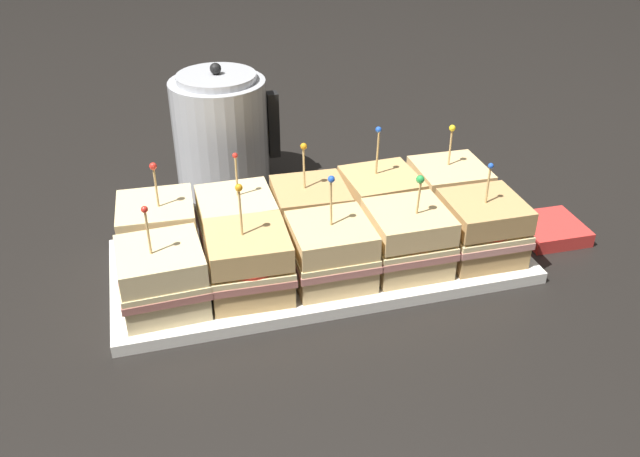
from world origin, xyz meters
TOP-DOWN VIEW (x-y plane):
  - ground_plane at (0.00, 0.00)m, footprint 6.00×6.00m
  - serving_platter at (0.00, 0.00)m, footprint 0.63×0.27m
  - sandwich_front_far_left at (-0.24, -0.06)m, footprint 0.12×0.12m
  - sandwich_front_left at (-0.12, -0.06)m, footprint 0.12×0.12m
  - sandwich_front_center at (0.00, -0.06)m, footprint 0.12×0.12m
  - sandwich_front_right at (0.12, -0.06)m, footprint 0.12×0.12m
  - sandwich_front_far_right at (0.24, -0.06)m, footprint 0.12×0.12m
  - sandwich_back_far_left at (-0.24, 0.06)m, footprint 0.12×0.12m
  - sandwich_back_left at (-0.12, 0.06)m, footprint 0.12×0.12m
  - sandwich_back_center at (0.00, 0.06)m, footprint 0.12×0.12m
  - sandwich_back_right at (0.12, 0.06)m, footprint 0.12×0.12m
  - sandwich_back_far_right at (0.24, 0.06)m, footprint 0.12×0.12m
  - kettle_steel at (-0.10, 0.31)m, footprint 0.19×0.17m
  - napkin_stack at (0.39, -0.01)m, footprint 0.10×0.10m

SIDE VIEW (x-z plane):
  - ground_plane at x=0.00m, z-range 0.00..0.00m
  - serving_platter at x=0.00m, z-range 0.00..0.02m
  - napkin_stack at x=0.39m, z-range 0.00..0.02m
  - sandwich_back_left at x=-0.12m, z-range -0.02..0.14m
  - sandwich_front_far_left at x=-0.24m, z-range -0.02..0.14m
  - sandwich_front_center at x=0.00m, z-range -0.02..0.15m
  - sandwich_back_center at x=0.00m, z-range -0.02..0.15m
  - sandwich_front_far_right at x=0.24m, z-range -0.01..0.14m
  - sandwich_back_right at x=0.12m, z-range -0.02..0.15m
  - sandwich_front_right at x=0.12m, z-range -0.01..0.14m
  - sandwich_back_far_right at x=0.24m, z-range -0.02..0.15m
  - sandwich_front_left at x=-0.12m, z-range -0.02..0.15m
  - sandwich_back_far_left at x=-0.24m, z-range -0.02..0.15m
  - kettle_steel at x=-0.10m, z-range -0.01..0.23m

